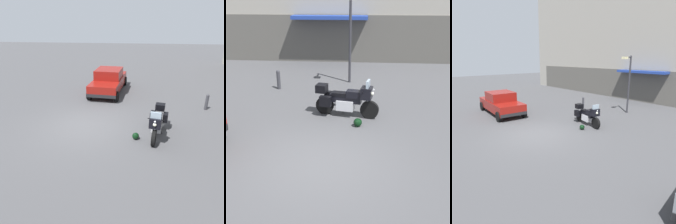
# 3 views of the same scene
# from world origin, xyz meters

# --- Properties ---
(ground_plane) EXTENTS (80.00, 80.00, 0.00)m
(ground_plane) POSITION_xyz_m (0.00, 0.00, 0.00)
(ground_plane) COLOR #424244
(motorcycle) EXTENTS (2.24, 0.97, 1.36)m
(motorcycle) POSITION_xyz_m (0.44, 3.17, 0.62)
(motorcycle) COLOR black
(motorcycle) RESTS_ON ground
(helmet) EXTENTS (0.28, 0.28, 0.28)m
(helmet) POSITION_xyz_m (0.90, 2.31, 0.14)
(helmet) COLOR black
(helmet) RESTS_ON ground
(car_sedan_far) EXTENTS (4.67, 2.20, 1.56)m
(car_sedan_far) POSITION_xyz_m (-5.24, 0.37, 0.78)
(car_sedan_far) COLOR maroon
(car_sedan_far) RESTS_ON ground
(bollard_curbside) EXTENTS (0.16, 0.16, 0.88)m
(bollard_curbside) POSITION_xyz_m (-2.73, 6.05, 0.46)
(bollard_curbside) COLOR #333338
(bollard_curbside) RESTS_ON ground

